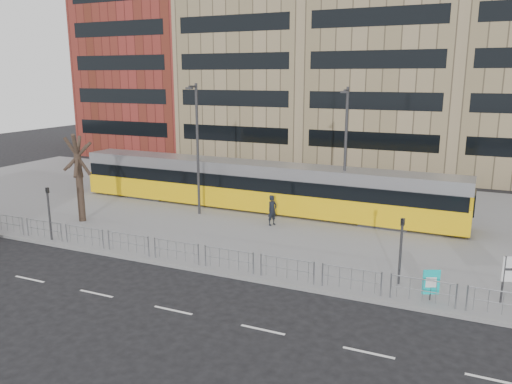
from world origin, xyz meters
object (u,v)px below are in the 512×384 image
at_px(ad_panel, 431,283).
at_px(lamp_post_east, 345,150).
at_px(tram, 257,186).
at_px(lamp_post_west, 197,145).
at_px(bare_tree, 75,131).
at_px(pedestrian, 272,210).
at_px(traffic_light_west, 49,207).
at_px(traffic_light_east, 401,243).

distance_m(ad_panel, lamp_post_east, 12.63).
bearing_deg(tram, ad_panel, -39.36).
bearing_deg(lamp_post_west, bare_tree, -143.69).
bearing_deg(tram, bare_tree, -140.45).
height_order(tram, ad_panel, tram).
height_order(lamp_post_west, bare_tree, lamp_post_west).
xyz_separation_m(tram, pedestrian, (2.49, -3.27, -0.70)).
bearing_deg(pedestrian, lamp_post_west, 110.77).
xyz_separation_m(traffic_light_west, bare_tree, (-1.14, 3.74, 3.87)).
xyz_separation_m(traffic_light_east, lamp_post_west, (-14.28, 6.62, 2.79)).
relative_size(traffic_light_west, lamp_post_east, 0.36).
bearing_deg(lamp_post_east, ad_panel, -58.18).
distance_m(ad_panel, lamp_post_west, 18.03).
relative_size(tram, lamp_post_east, 3.28).
distance_m(traffic_light_east, bare_tree, 20.89).
relative_size(ad_panel, traffic_light_east, 0.44).
distance_m(tram, bare_tree, 12.54).
xyz_separation_m(pedestrian, lamp_post_west, (-5.58, 0.40, 3.80)).
bearing_deg(pedestrian, traffic_light_west, 151.43).
distance_m(tram, lamp_post_east, 7.02).
bearing_deg(traffic_light_west, tram, 59.53).
xyz_separation_m(tram, traffic_light_east, (11.20, -9.49, 0.31)).
xyz_separation_m(ad_panel, traffic_light_west, (-20.75, -0.43, 1.19)).
bearing_deg(pedestrian, tram, 62.09).
bearing_deg(lamp_post_east, tram, 175.57).
bearing_deg(ad_panel, tram, 115.52).
bearing_deg(traffic_light_west, traffic_light_east, 10.40).
distance_m(traffic_light_east, lamp_post_west, 15.99).
height_order(lamp_post_west, lamp_post_east, lamp_post_west).
height_order(tram, lamp_post_east, lamp_post_east).
distance_m(ad_panel, traffic_light_west, 20.79).
xyz_separation_m(pedestrian, traffic_light_west, (-10.58, -7.86, 1.01)).
relative_size(pedestrian, lamp_post_west, 0.22).
bearing_deg(bare_tree, traffic_light_west, -73.13).
height_order(ad_panel, bare_tree, bare_tree).
relative_size(traffic_light_west, bare_tree, 0.39).
height_order(tram, traffic_light_west, tram).
bearing_deg(bare_tree, lamp_post_west, 36.31).
height_order(traffic_light_east, lamp_post_east, lamp_post_east).
bearing_deg(lamp_post_east, traffic_light_east, -61.58).
bearing_deg(ad_panel, pedestrian, 119.58).
bearing_deg(ad_panel, bare_tree, 147.12).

